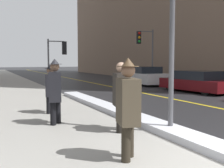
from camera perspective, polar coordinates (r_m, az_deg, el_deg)
sidewalk_slab at (r=18.32m, az=-19.18°, el=-0.88°), size 4.00×80.00×0.01m
road_centre_stripe at (r=19.79m, az=-1.61°, el=-0.24°), size 0.16×80.00×0.00m
snow_bank_curb at (r=9.03m, az=1.24°, el=-5.58°), size 0.66×10.98×0.17m
lamp_post at (r=6.71m, az=12.13°, el=11.95°), size 0.28×0.28×4.19m
traffic_light_near at (r=19.83m, az=-10.76°, el=6.33°), size 1.31×0.33×3.20m
traffic_light_far at (r=20.76m, az=6.59°, el=7.95°), size 1.31×0.33×4.00m
pedestrian_trailing at (r=4.76m, az=3.25°, el=-4.22°), size 0.44×0.60×1.75m
pedestrian_with_shoulder_bag at (r=6.67m, az=1.84°, el=-1.95°), size 0.44×0.78×1.67m
pedestrian_in_glasses at (r=7.60m, az=-11.47°, el=-0.97°), size 0.44×0.78×1.76m
pedestrian_in_fedora at (r=9.26m, az=-12.42°, el=-0.59°), size 0.40×0.72×1.58m
parked_car_maroon at (r=16.14m, az=16.93°, el=0.41°), size 2.14×4.44×1.17m
parked_car_white at (r=20.63m, az=6.44°, el=1.66°), size 2.17×4.99×1.31m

